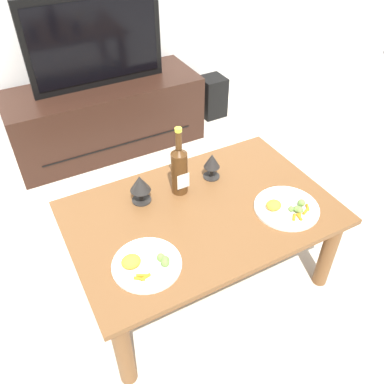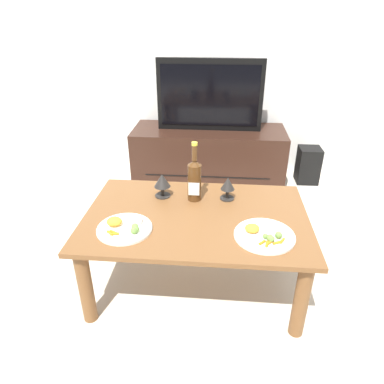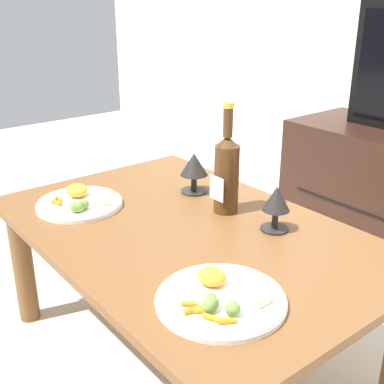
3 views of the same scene
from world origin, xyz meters
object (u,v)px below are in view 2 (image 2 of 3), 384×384
object	(u,v)px
dining_table	(196,227)
goblet_right	(228,185)
tv_screen	(210,95)
tv_stand	(208,155)
goblet_left	(162,182)
floor_speaker	(308,165)
dinner_plate_left	(124,227)
wine_bottle	(194,178)
dinner_plate_right	(264,235)

from	to	relation	value
dining_table	goblet_right	size ratio (longest dim) A/B	8.78
dining_table	tv_screen	size ratio (longest dim) A/B	1.33
tv_screen	goblet_right	bearing A→B (deg)	-82.58
tv_stand	goblet_left	bearing A→B (deg)	-100.18
tv_screen	floor_speaker	distance (m)	1.08
tv_stand	dinner_plate_left	xyz separation A→B (m)	(-0.34, -1.54, 0.23)
tv_screen	floor_speaker	bearing A→B (deg)	2.51
tv_screen	wine_bottle	world-z (taller)	tv_screen
tv_screen	dinner_plate_right	xyz separation A→B (m)	(0.33, -1.54, -0.30)
goblet_right	goblet_left	bearing A→B (deg)	180.00
wine_bottle	goblet_right	distance (m)	0.19
dining_table	wine_bottle	size ratio (longest dim) A/B	3.43
wine_bottle	dinner_plate_left	size ratio (longest dim) A/B	1.26
dining_table	wine_bottle	distance (m)	0.27
goblet_left	dinner_plate_left	xyz separation A→B (m)	(-0.13, -0.36, -0.08)
floor_speaker	dinner_plate_right	xyz separation A→B (m)	(-0.56, -1.58, 0.31)
wine_bottle	dinner_plate_right	world-z (taller)	wine_bottle
tv_screen	goblet_left	xyz separation A→B (m)	(-0.21, -1.18, -0.22)
dining_table	tv_stand	distance (m)	1.38
floor_speaker	goblet_left	size ratio (longest dim) A/B	2.34
dining_table	goblet_right	distance (m)	0.30
dinner_plate_left	floor_speaker	bearing A→B (deg)	51.92
dining_table	goblet_left	xyz separation A→B (m)	(-0.21, 0.19, 0.17)
tv_stand	floor_speaker	xyz separation A→B (m)	(0.89, 0.04, -0.08)
dinner_plate_left	dinner_plate_right	size ratio (longest dim) A/B	0.94
tv_screen	dinner_plate_right	size ratio (longest dim) A/B	3.04
goblet_left	tv_stand	bearing A→B (deg)	79.82
wine_bottle	dinner_plate_right	xyz separation A→B (m)	(0.36, -0.34, -0.12)
goblet_right	dinner_plate_left	bearing A→B (deg)	-144.40
dining_table	dinner_plate_left	bearing A→B (deg)	-153.63
tv_stand	dinner_plate_right	xyz separation A→B (m)	(0.33, -1.54, 0.23)
tv_stand	goblet_left	distance (m)	1.24
dining_table	dinner_plate_left	distance (m)	0.39
tv_screen	dinner_plate_left	bearing A→B (deg)	-102.60
dining_table	goblet_left	bearing A→B (deg)	137.39
dining_table	floor_speaker	xyz separation A→B (m)	(0.90, 1.41, -0.22)
dining_table	wine_bottle	xyz separation A→B (m)	(-0.02, 0.17, 0.21)
floor_speaker	wine_bottle	world-z (taller)	wine_bottle
dinner_plate_left	dinner_plate_right	world-z (taller)	dinner_plate_left
goblet_right	dinner_plate_right	size ratio (longest dim) A/B	0.46
tv_stand	goblet_left	xyz separation A→B (m)	(-0.21, -1.18, 0.31)
dining_table	floor_speaker	world-z (taller)	dining_table
goblet_right	dinner_plate_left	xyz separation A→B (m)	(-0.50, -0.36, -0.07)
tv_screen	goblet_right	distance (m)	1.21
dining_table	dinner_plate_left	world-z (taller)	dinner_plate_left
wine_bottle	goblet_right	size ratio (longest dim) A/B	2.56
dining_table	tv_stand	bearing A→B (deg)	89.71
dinner_plate_left	dinner_plate_right	xyz separation A→B (m)	(0.67, -0.00, -0.00)
floor_speaker	goblet_right	size ratio (longest dim) A/B	2.43
tv_screen	dinner_plate_right	world-z (taller)	tv_screen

